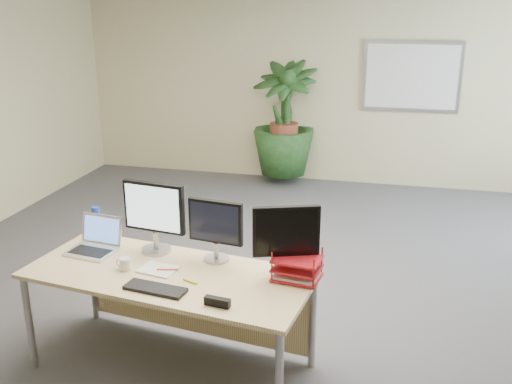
% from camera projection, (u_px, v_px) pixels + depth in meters
% --- Properties ---
extents(floor, '(8.00, 8.00, 0.00)m').
position_uv_depth(floor, '(256.00, 317.00, 4.78)').
color(floor, '#424247').
rests_on(floor, ground).
extents(back_wall, '(7.00, 0.04, 2.70)m').
position_uv_depth(back_wall, '(322.00, 88.00, 8.04)').
color(back_wall, beige).
rests_on(back_wall, floor).
extents(whiteboard, '(1.30, 0.04, 0.95)m').
position_uv_depth(whiteboard, '(411.00, 77.00, 7.68)').
color(whiteboard, '#9E9EA2').
rests_on(whiteboard, back_wall).
extents(desk, '(2.05, 1.08, 0.75)m').
position_uv_depth(desk, '(177.00, 286.00, 4.04)').
color(desk, tan).
rests_on(desk, floor).
extents(floor_plant, '(0.95, 0.95, 1.50)m').
position_uv_depth(floor_plant, '(284.00, 133.00, 8.06)').
color(floor_plant, '#123316').
rests_on(floor_plant, floor).
extents(monitor_left, '(0.48, 0.22, 0.53)m').
position_uv_depth(monitor_left, '(154.00, 213.00, 4.13)').
color(monitor_left, '#A4A4A8').
rests_on(monitor_left, desk).
extents(monitor_right, '(0.41, 0.18, 0.45)m').
position_uv_depth(monitor_right, '(216.00, 226.00, 4.00)').
color(monitor_right, '#A4A4A8').
rests_on(monitor_right, desk).
extents(monitor_dark, '(0.43, 0.20, 0.50)m').
position_uv_depth(monitor_dark, '(286.00, 237.00, 3.76)').
color(monitor_dark, '#A4A4A8').
rests_on(monitor_dark, desk).
extents(laptop, '(0.38, 0.34, 0.25)m').
position_uv_depth(laptop, '(96.00, 243.00, 4.22)').
color(laptop, silver).
rests_on(laptop, desk).
extents(keyboard, '(0.42, 0.19, 0.02)m').
position_uv_depth(keyboard, '(155.00, 289.00, 3.65)').
color(keyboard, black).
rests_on(keyboard, desk).
extents(coffee_mug, '(0.11, 0.08, 0.09)m').
position_uv_depth(coffee_mug, '(125.00, 264.00, 3.92)').
color(coffee_mug, white).
rests_on(coffee_mug, desk).
extents(spiral_notebook, '(0.28, 0.23, 0.01)m').
position_uv_depth(spiral_notebook, '(158.00, 269.00, 3.92)').
color(spiral_notebook, silver).
rests_on(spiral_notebook, desk).
extents(orange_pen, '(0.15, 0.05, 0.01)m').
position_uv_depth(orange_pen, '(168.00, 269.00, 3.90)').
color(orange_pen, orange).
rests_on(orange_pen, spiral_notebook).
extents(yellow_highlighter, '(0.11, 0.05, 0.02)m').
position_uv_depth(yellow_highlighter, '(190.00, 281.00, 3.75)').
color(yellow_highlighter, yellow).
rests_on(yellow_highlighter, desk).
extents(water_bottle, '(0.07, 0.07, 0.25)m').
position_uv_depth(water_bottle, '(97.00, 223.00, 4.44)').
color(water_bottle, silver).
rests_on(water_bottle, desk).
extents(letter_tray, '(0.34, 0.27, 0.15)m').
position_uv_depth(letter_tray, '(297.00, 270.00, 3.78)').
color(letter_tray, '#A5141C').
rests_on(letter_tray, desk).
extents(stapler, '(0.17, 0.06, 0.05)m').
position_uv_depth(stapler, '(217.00, 302.00, 3.46)').
color(stapler, black).
rests_on(stapler, desk).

